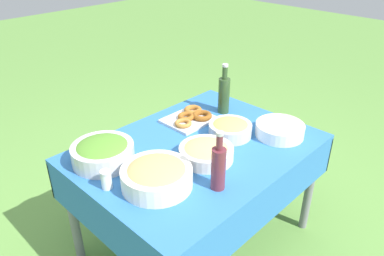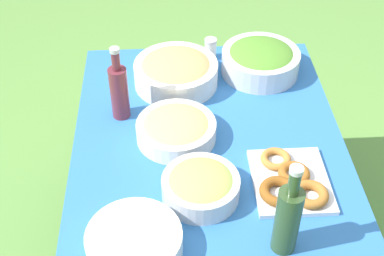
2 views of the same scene
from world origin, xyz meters
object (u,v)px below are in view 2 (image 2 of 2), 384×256
at_px(pasta_bowl, 176,129).
at_px(plate_stack, 134,242).
at_px(fruit_bowl, 201,185).
at_px(salad_bowl, 261,60).
at_px(olive_oil_bottle, 288,218).
at_px(donut_platter, 290,182).
at_px(wine_bottle, 119,90).
at_px(bread_bowl, 176,71).

height_order(pasta_bowl, plate_stack, pasta_bowl).
height_order(plate_stack, fruit_bowl, fruit_bowl).
bearing_deg(fruit_bowl, salad_bowl, -23.82).
relative_size(plate_stack, olive_oil_bottle, 0.86).
bearing_deg(donut_platter, fruit_bowl, 94.38).
relative_size(pasta_bowl, wine_bottle, 0.96).
height_order(salad_bowl, donut_platter, salad_bowl).
distance_m(salad_bowl, fruit_bowl, 0.71).
xyz_separation_m(wine_bottle, fruit_bowl, (-0.41, -0.26, -0.07)).
bearing_deg(pasta_bowl, plate_stack, 163.88).
bearing_deg(wine_bottle, pasta_bowl, -124.96).
bearing_deg(fruit_bowl, pasta_bowl, 13.51).
height_order(pasta_bowl, olive_oil_bottle, olive_oil_bottle).
xyz_separation_m(plate_stack, wine_bottle, (0.60, 0.06, 0.08)).
xyz_separation_m(plate_stack, olive_oil_bottle, (-0.01, -0.42, 0.09)).
relative_size(bread_bowl, fruit_bowl, 1.35).
xyz_separation_m(donut_platter, olive_oil_bottle, (-0.22, 0.06, 0.10)).
height_order(salad_bowl, pasta_bowl, salad_bowl).
bearing_deg(salad_bowl, bread_bowl, 99.57).
height_order(donut_platter, bread_bowl, bread_bowl).
height_order(salad_bowl, bread_bowl, salad_bowl).
distance_m(olive_oil_bottle, bread_bowl, 0.84).
distance_m(wine_bottle, fruit_bowl, 0.49).
relative_size(pasta_bowl, fruit_bowl, 1.14).
xyz_separation_m(donut_platter, bread_bowl, (0.57, 0.34, 0.04)).
relative_size(salad_bowl, fruit_bowl, 1.28).
bearing_deg(salad_bowl, wine_bottle, 113.66).
bearing_deg(olive_oil_bottle, plate_stack, 88.64).
xyz_separation_m(salad_bowl, bread_bowl, (-0.06, 0.34, -0.00)).
distance_m(plate_stack, fruit_bowl, 0.28).
height_order(salad_bowl, plate_stack, salad_bowl).
relative_size(donut_platter, olive_oil_bottle, 0.96).
relative_size(plate_stack, fruit_bowl, 1.12).
bearing_deg(plate_stack, wine_bottle, 5.80).
distance_m(olive_oil_bottle, fruit_bowl, 0.31).
bearing_deg(olive_oil_bottle, fruit_bowl, 47.21).
height_order(plate_stack, wine_bottle, wine_bottle).
xyz_separation_m(plate_stack, fruit_bowl, (0.19, -0.20, 0.01)).
distance_m(wine_bottle, bread_bowl, 0.28).
bearing_deg(pasta_bowl, donut_platter, -125.46).
bearing_deg(olive_oil_bottle, bread_bowl, 19.03).
bearing_deg(salad_bowl, fruit_bowl, 156.18).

